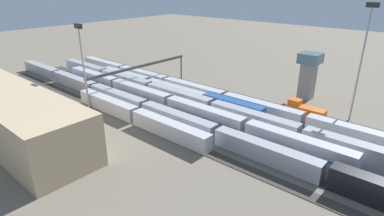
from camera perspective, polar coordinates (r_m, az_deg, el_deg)
The scene contains 21 objects.
ground_plane at distance 92.63m, azimuth -1.68°, elevation 0.66°, with size 400.00×400.00×0.00m, color #756B5B.
track_bed_0 at distance 105.36m, azimuth 4.78°, elevation 3.30°, with size 140.00×2.80×0.12m, color #3D3833.
track_bed_1 at distance 101.57m, azimuth 3.10°, elevation 2.63°, with size 140.00×2.80×0.12m, color #4C443D.
track_bed_2 at distance 97.89m, azimuth 1.29°, elevation 1.90°, with size 140.00×2.80×0.12m, color #4C443D.
track_bed_3 at distance 94.33m, azimuth -0.65°, elevation 1.11°, with size 140.00×2.80×0.12m, color #4C443D.
track_bed_4 at distance 90.91m, azimuth -2.74°, elevation 0.26°, with size 140.00×2.80×0.12m, color #3D3833.
track_bed_5 at distance 87.64m, azimuth -4.99°, elevation -0.65°, with size 140.00×2.80×0.12m, color #3D3833.
track_bed_6 at distance 84.55m, azimuth -7.41°, elevation -1.63°, with size 140.00×2.80×0.12m, color #4C443D.
track_bed_7 at distance 81.63m, azimuth -10.01°, elevation -2.68°, with size 140.00×2.80×0.12m, color #3D3833.
train_on_track_7 at distance 80.94m, azimuth -10.16°, elevation -1.40°, with size 47.20×3.00×3.80m.
train_on_track_5 at distance 85.38m, azimuth -4.13°, elevation 0.61°, with size 95.60×3.06×5.00m.
train_on_track_1 at distance 86.51m, azimuth 19.74°, elevation -0.73°, with size 10.00×3.00×5.00m.
train_on_track_6 at distance 86.49m, azimuth -9.18°, elevation 0.26°, with size 139.00×3.00×4.40m.
train_on_track_3 at distance 98.34m, azimuth -3.83°, elevation 3.22°, with size 66.40×3.00×4.40m.
train_on_track_4 at distance 89.55m, azimuth -2.45°, elevation 1.68°, with size 119.80×3.00×5.00m.
train_on_track_2 at distance 98.77m, azimuth 0.18°, elevation 3.29°, with size 119.80×3.00×3.80m.
light_mast_0 at distance 87.25m, azimuth 28.81°, elevation 9.33°, with size 2.80×0.70×29.42m.
light_mast_1 at distance 87.38m, azimuth -19.38°, elevation 8.80°, with size 2.80×0.70×23.99m.
signal_gantry at distance 103.30m, azimuth -9.48°, elevation 7.14°, with size 0.70×40.00×8.80m.
maintenance_shed at distance 81.42m, azimuth -29.89°, elevation -1.31°, with size 51.29×14.08×11.04m, color tan.
control_tower at distance 101.55m, azimuth 20.47°, elevation 6.09°, with size 6.00×6.00×14.16m.
Camera 1 is at (-58.59, 63.37, 33.64)m, focal length 29.25 mm.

